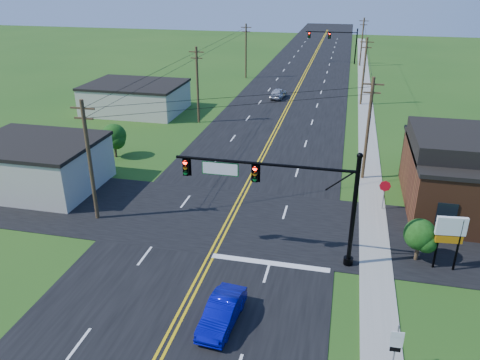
% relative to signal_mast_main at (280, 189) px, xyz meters
% --- Properties ---
extents(ground, '(260.00, 260.00, 0.00)m').
position_rel_signal_mast_main_xyz_m(ground, '(-4.34, -8.00, -4.75)').
color(ground, '#214B15').
rests_on(ground, ground).
extents(road_main, '(16.00, 220.00, 0.04)m').
position_rel_signal_mast_main_xyz_m(road_main, '(-4.34, 42.00, -4.73)').
color(road_main, black).
rests_on(road_main, ground).
extents(road_cross, '(70.00, 10.00, 0.04)m').
position_rel_signal_mast_main_xyz_m(road_cross, '(-4.34, 4.00, -4.73)').
color(road_cross, black).
rests_on(road_cross, ground).
extents(sidewalk, '(2.00, 160.00, 0.08)m').
position_rel_signal_mast_main_xyz_m(sidewalk, '(6.16, 32.00, -4.71)').
color(sidewalk, gray).
rests_on(sidewalk, ground).
extents(signal_mast_main, '(11.30, 0.60, 7.48)m').
position_rel_signal_mast_main_xyz_m(signal_mast_main, '(0.00, 0.00, 0.00)').
color(signal_mast_main, black).
rests_on(signal_mast_main, ground).
extents(signal_mast_far, '(10.98, 0.60, 7.48)m').
position_rel_signal_mast_main_xyz_m(signal_mast_far, '(0.10, 72.00, -0.20)').
color(signal_mast_far, black).
rests_on(signal_mast_far, ground).
extents(cream_bldg_near, '(10.20, 8.20, 4.10)m').
position_rel_signal_mast_main_xyz_m(cream_bldg_near, '(-21.34, 6.00, -2.69)').
color(cream_bldg_near, beige).
rests_on(cream_bldg_near, ground).
extents(cream_bldg_far, '(12.20, 9.20, 3.70)m').
position_rel_signal_mast_main_xyz_m(cream_bldg_far, '(-23.34, 30.00, -2.89)').
color(cream_bldg_far, beige).
rests_on(cream_bldg_far, ground).
extents(utility_pole_left_a, '(1.80, 0.28, 9.00)m').
position_rel_signal_mast_main_xyz_m(utility_pole_left_a, '(-13.84, 2.00, -0.03)').
color(utility_pole_left_a, '#3A2D1A').
rests_on(utility_pole_left_a, ground).
extents(utility_pole_left_b, '(1.80, 0.28, 9.00)m').
position_rel_signal_mast_main_xyz_m(utility_pole_left_b, '(-13.84, 27.00, -0.03)').
color(utility_pole_left_b, '#3A2D1A').
rests_on(utility_pole_left_b, ground).
extents(utility_pole_left_c, '(1.80, 0.28, 9.00)m').
position_rel_signal_mast_main_xyz_m(utility_pole_left_c, '(-13.84, 54.00, -0.03)').
color(utility_pole_left_c, '#3A2D1A').
rests_on(utility_pole_left_c, ground).
extents(utility_pole_right_a, '(1.80, 0.28, 9.00)m').
position_rel_signal_mast_main_xyz_m(utility_pole_right_a, '(5.46, 14.00, -0.03)').
color(utility_pole_right_a, '#3A2D1A').
rests_on(utility_pole_right_a, ground).
extents(utility_pole_right_b, '(1.80, 0.28, 9.00)m').
position_rel_signal_mast_main_xyz_m(utility_pole_right_b, '(5.46, 40.00, -0.03)').
color(utility_pole_right_b, '#3A2D1A').
rests_on(utility_pole_right_b, ground).
extents(utility_pole_right_c, '(1.80, 0.28, 9.00)m').
position_rel_signal_mast_main_xyz_m(utility_pole_right_c, '(5.46, 70.00, -0.03)').
color(utility_pole_right_c, '#3A2D1A').
rests_on(utility_pole_right_c, ground).
extents(tree_right_back, '(3.00, 3.00, 4.10)m').
position_rel_signal_mast_main_xyz_m(tree_right_back, '(11.66, 18.00, -2.15)').
color(tree_right_back, '#3A2D1A').
rests_on(tree_right_back, ground).
extents(shrub_corner, '(2.00, 2.00, 2.86)m').
position_rel_signal_mast_main_xyz_m(shrub_corner, '(8.66, 1.50, -2.90)').
color(shrub_corner, '#3A2D1A').
rests_on(shrub_corner, ground).
extents(tree_left, '(2.40, 2.40, 3.37)m').
position_rel_signal_mast_main_xyz_m(tree_left, '(-18.34, 14.00, -2.59)').
color(tree_left, '#3A2D1A').
rests_on(tree_left, ground).
extents(blue_car, '(1.81, 4.31, 1.38)m').
position_rel_signal_mast_main_xyz_m(blue_car, '(-1.84, -6.98, -4.06)').
color(blue_car, '#060996').
rests_on(blue_car, ground).
extents(distant_car, '(2.26, 4.43, 1.45)m').
position_rel_signal_mast_main_xyz_m(distant_car, '(-6.18, 40.96, -4.03)').
color(distant_car, '#BAB9BF').
rests_on(distant_car, ground).
extents(route_sign, '(0.60, 0.10, 2.38)m').
position_rel_signal_mast_main_xyz_m(route_sign, '(6.62, -8.02, -3.36)').
color(route_sign, slate).
rests_on(route_sign, ground).
extents(stop_sign, '(0.86, 0.10, 2.43)m').
position_rel_signal_mast_main_xyz_m(stop_sign, '(6.90, 8.18, -3.00)').
color(stop_sign, slate).
rests_on(stop_sign, ground).
extents(pylon_sign, '(1.78, 0.42, 3.62)m').
position_rel_signal_mast_main_xyz_m(pylon_sign, '(10.18, 0.81, -2.11)').
color(pylon_sign, black).
rests_on(pylon_sign, ground).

